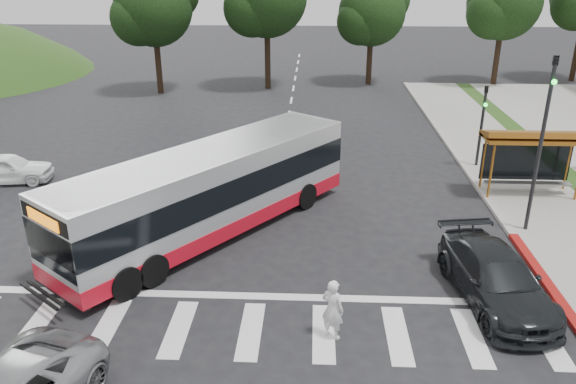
{
  "coord_description": "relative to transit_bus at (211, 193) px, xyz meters",
  "views": [
    {
      "loc": [
        1.62,
        -17.68,
        9.47
      ],
      "look_at": [
        0.74,
        1.1,
        1.6
      ],
      "focal_mm": 35.0,
      "sensor_mm": 36.0,
      "label": 1
    }
  ],
  "objects": [
    {
      "name": "sidewalk_east",
      "position": [
        13.04,
        7.11,
        -1.53
      ],
      "size": [
        4.0,
        40.0,
        0.12
      ],
      "primitive_type": "cube",
      "color": "gray",
      "rests_on": "ground"
    },
    {
      "name": "dark_sedan",
      "position": [
        9.11,
        -4.04,
        -0.83
      ],
      "size": [
        2.92,
        5.49,
        1.51
      ],
      "primitive_type": "imported",
      "rotation": [
        0.0,
        0.0,
        0.16
      ],
      "color": "black",
      "rests_on": "ground"
    },
    {
      "name": "tree_north_b",
      "position": [
        8.11,
        27.17,
        4.07
      ],
      "size": [
        5.72,
        5.33,
        8.43
      ],
      "color": "black",
      "rests_on": "ground"
    },
    {
      "name": "tree_north_c",
      "position": [
        -7.89,
        23.18,
        4.7
      ],
      "size": [
        6.16,
        5.74,
        9.3
      ],
      "color": "black",
      "rests_on": "ground"
    },
    {
      "name": "tree_ne_a",
      "position": [
        18.11,
        27.18,
        4.8
      ],
      "size": [
        6.16,
        5.74,
        9.3
      ],
      "color": "black",
      "rests_on": "parking_lot"
    },
    {
      "name": "ground",
      "position": [
        2.04,
        -0.89,
        -1.59
      ],
      "size": [
        140.0,
        140.0,
        0.0
      ],
      "primitive_type": "plane",
      "color": "black",
      "rests_on": "ground"
    },
    {
      "name": "crosswalk_ladder",
      "position": [
        2.04,
        -5.89,
        -1.59
      ],
      "size": [
        18.0,
        2.6,
        0.01
      ],
      "primitive_type": "cube",
      "color": "silver",
      "rests_on": "ground"
    },
    {
      "name": "bus_shelter",
      "position": [
        12.84,
        4.22,
        0.76
      ],
      "size": [
        4.2,
        1.6,
        2.86
      ],
      "color": "#905418",
      "rests_on": "sidewalk_east"
    },
    {
      "name": "traffic_signal_ne_tall",
      "position": [
        11.64,
        0.61,
        2.29
      ],
      "size": [
        0.18,
        0.37,
        6.5
      ],
      "color": "black",
      "rests_on": "ground"
    },
    {
      "name": "traffic_signal_ne_short",
      "position": [
        11.64,
        7.6,
        0.89
      ],
      "size": [
        0.18,
        0.37,
        4.0
      ],
      "color": "black",
      "rests_on": "ground"
    },
    {
      "name": "curb_east",
      "position": [
        11.04,
        7.11,
        -1.52
      ],
      "size": [
        0.3,
        40.0,
        0.15
      ],
      "primitive_type": "cube",
      "color": "#9E9991",
      "rests_on": "ground"
    },
    {
      "name": "pedestrian",
      "position": [
        4.25,
        -6.04,
        -0.71
      ],
      "size": [
        0.76,
        0.68,
        1.75
      ],
      "primitive_type": "imported",
      "rotation": [
        0.0,
        0.0,
        2.62
      ],
      "color": "white",
      "rests_on": "ground"
    },
    {
      "name": "curb_east_red",
      "position": [
        11.04,
        -2.89,
        -1.52
      ],
      "size": [
        0.32,
        6.0,
        0.15
      ],
      "primitive_type": "cube",
      "color": "maroon",
      "rests_on": "ground"
    },
    {
      "name": "west_car_white",
      "position": [
        -10.18,
        4.61,
        -0.92
      ],
      "size": [
        4.13,
        2.16,
        1.34
      ],
      "primitive_type": "imported",
      "rotation": [
        0.0,
        0.0,
        1.72
      ],
      "color": "white",
      "rests_on": "ground"
    },
    {
      "name": "transit_bus",
      "position": [
        0.0,
        0.0,
        0.0
      ],
      "size": [
        9.61,
        11.4,
        3.18
      ],
      "primitive_type": null,
      "rotation": [
        0.0,
        0.0,
        -0.65
      ],
      "color": "#ACAEB1",
      "rests_on": "ground"
    }
  ]
}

